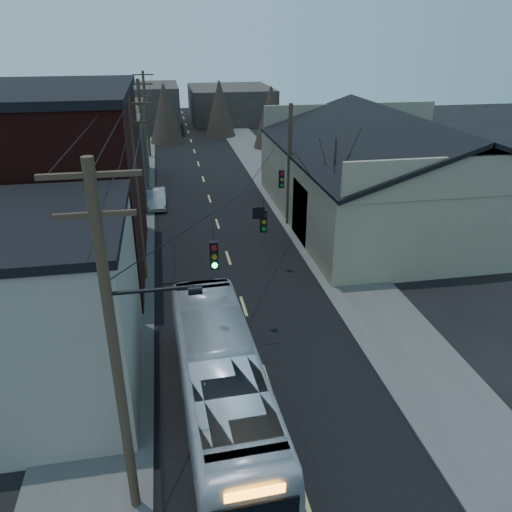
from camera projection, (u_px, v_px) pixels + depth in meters
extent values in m
cube|color=black|center=(212.00, 206.00, 39.81)|extent=(9.00, 110.00, 0.02)
cube|color=#474744|center=(128.00, 211.00, 38.72)|extent=(4.00, 110.00, 0.12)
cube|color=#474744|center=(291.00, 201.00, 40.86)|extent=(4.00, 110.00, 0.12)
cube|color=gray|center=(20.00, 314.00, 18.09)|extent=(8.00, 8.00, 7.00)
cube|color=black|center=(44.00, 189.00, 27.14)|extent=(10.00, 12.00, 10.00)
cube|color=#2C2823|center=(91.00, 151.00, 42.16)|extent=(9.00, 14.00, 7.00)
cube|color=#7C735A|center=(395.00, 185.00, 36.44)|extent=(16.00, 20.00, 5.00)
cube|color=black|center=(347.00, 135.00, 34.20)|extent=(8.16, 20.60, 2.86)
cube|color=black|center=(454.00, 131.00, 35.52)|extent=(8.16, 20.60, 2.86)
cube|color=#2C2823|center=(142.00, 108.00, 68.88)|extent=(10.00, 12.00, 6.00)
cube|color=#2C2823|center=(230.00, 104.00, 75.70)|extent=(12.00, 14.00, 5.00)
cone|color=black|center=(332.00, 197.00, 30.44)|extent=(0.40, 0.40, 7.20)
cylinder|color=#382B1E|center=(116.00, 361.00, 12.66)|extent=(0.28, 0.28, 10.50)
cube|color=#382B1E|center=(89.00, 175.00, 10.64)|extent=(2.20, 0.12, 0.12)
cylinder|color=#382B1E|center=(137.00, 195.00, 26.18)|extent=(0.28, 0.28, 10.00)
cube|color=#382B1E|center=(127.00, 104.00, 24.26)|extent=(2.20, 0.12, 0.12)
cylinder|color=#382B1E|center=(143.00, 141.00, 39.70)|extent=(0.28, 0.28, 9.50)
cube|color=#382B1E|center=(138.00, 84.00, 37.89)|extent=(2.20, 0.12, 0.12)
cylinder|color=#382B1E|center=(147.00, 115.00, 53.22)|extent=(0.28, 0.28, 9.00)
cube|color=#382B1E|center=(143.00, 75.00, 51.51)|extent=(2.20, 0.12, 0.12)
cylinder|color=#382B1E|center=(289.00, 167.00, 34.39)|extent=(0.28, 0.28, 8.50)
cube|color=black|center=(214.00, 255.00, 16.88)|extent=(0.28, 0.20, 1.00)
cube|color=black|center=(263.00, 221.00, 21.59)|extent=(0.28, 0.20, 1.00)
cube|color=black|center=(281.00, 179.00, 27.27)|extent=(0.28, 0.20, 1.00)
imported|color=silver|center=(221.00, 383.00, 17.57)|extent=(3.07, 11.46, 3.17)
imported|color=#96999D|center=(157.00, 198.00, 39.56)|extent=(1.47, 4.14, 1.36)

